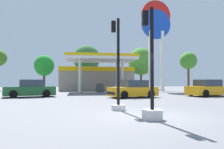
{
  "coord_description": "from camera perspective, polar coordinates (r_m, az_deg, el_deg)",
  "views": [
    {
      "loc": [
        -2.94,
        -9.1,
        1.48
      ],
      "look_at": [
        0.79,
        14.29,
        2.13
      ],
      "focal_mm": 36.06,
      "sensor_mm": 36.0,
      "label": 1
    }
  ],
  "objects": [
    {
      "name": "tree_4",
      "position": [
        43.34,
        18.78,
        3.25
      ],
      "size": [
        3.07,
        3.07,
        6.67
      ],
      "color": "brown",
      "rests_on": "ground"
    },
    {
      "name": "car_1",
      "position": [
        24.94,
        4.62,
        -3.48
      ],
      "size": [
        4.21,
        2.42,
        1.42
      ],
      "color": "black",
      "rests_on": "ground"
    },
    {
      "name": "car_3",
      "position": [
        19.89,
        5.35,
        -3.83
      ],
      "size": [
        4.59,
        2.87,
        1.53
      ],
      "color": "black",
      "rests_on": "ground"
    },
    {
      "name": "ground_plane",
      "position": [
        9.68,
        8.88,
        -10.35
      ],
      "size": [
        90.0,
        90.0,
        0.0
      ],
      "primitive_type": "plane",
      "color": "slate",
      "rests_on": "ground"
    },
    {
      "name": "tree_2",
      "position": [
        38.52,
        -6.46,
        4.04
      ],
      "size": [
        4.59,
        4.59,
        7.5
      ],
      "color": "brown",
      "rests_on": "ground"
    },
    {
      "name": "traffic_signal_1",
      "position": [
        11.33,
        1.44,
        -1.62
      ],
      "size": [
        0.7,
        0.71,
        4.63
      ],
      "color": "silver",
      "rests_on": "ground"
    },
    {
      "name": "car_2",
      "position": [
        23.41,
        23.31,
        -3.31
      ],
      "size": [
        4.74,
        2.89,
        1.58
      ],
      "color": "black",
      "rests_on": "ground"
    },
    {
      "name": "car_0",
      "position": [
        21.72,
        -20.05,
        -3.49
      ],
      "size": [
        4.71,
        2.86,
        1.58
      ],
      "color": "black",
      "rests_on": "ground"
    },
    {
      "name": "tree_1",
      "position": [
        39.16,
        -16.83,
        2.15
      ],
      "size": [
        3.26,
        3.26,
        5.73
      ],
      "color": "brown",
      "rests_on": "ground"
    },
    {
      "name": "tree_3",
      "position": [
        40.16,
        7.37,
        3.26
      ],
      "size": [
        4.43,
        4.43,
        7.29
      ],
      "color": "brown",
      "rests_on": "ground"
    },
    {
      "name": "gas_station",
      "position": [
        34.9,
        -4.08,
        -0.59
      ],
      "size": [
        10.97,
        13.31,
        4.7
      ],
      "color": "gray",
      "rests_on": "ground"
    },
    {
      "name": "traffic_signal_0",
      "position": [
        8.72,
        9.96,
        -4.55
      ],
      "size": [
        0.79,
        0.79,
        4.3
      ],
      "color": "silver",
      "rests_on": "ground"
    },
    {
      "name": "station_pole_sign",
      "position": [
        33.19,
        11.1,
        10.35
      ],
      "size": [
        4.27,
        0.56,
        12.97
      ],
      "color": "white",
      "rests_on": "ground"
    }
  ]
}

